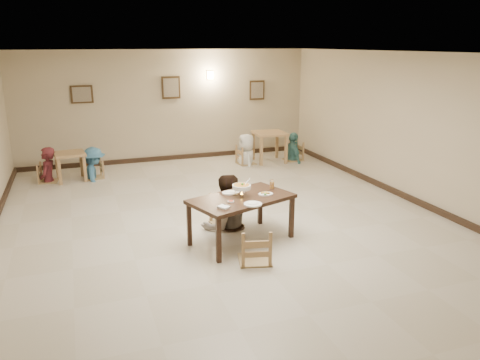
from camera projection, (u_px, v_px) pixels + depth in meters
name	position (u px, v px, depth m)	size (l,w,h in m)	color
floor	(224.00, 220.00, 8.65)	(10.00, 10.00, 0.00)	#BDB29D
ceiling	(223.00, 53.00, 7.80)	(10.00, 10.00, 0.00)	silver
wall_back	(168.00, 106.00, 12.75)	(10.00, 10.00, 0.00)	tan
wall_front	(415.00, 260.00, 3.71)	(10.00, 10.00, 0.00)	tan
wall_right	(410.00, 128.00, 9.52)	(10.00, 10.00, 0.00)	tan
baseboard_back	(170.00, 158.00, 13.12)	(8.00, 0.06, 0.12)	black
baseboard_right	(402.00, 195.00, 9.91)	(0.06, 10.00, 0.12)	black
picture_a	(82.00, 94.00, 11.88)	(0.55, 0.04, 0.45)	#332211
picture_b	(171.00, 88.00, 12.60)	(0.50, 0.04, 0.60)	#332211
picture_c	(257.00, 90.00, 13.45)	(0.45, 0.04, 0.55)	#332211
wall_sconce	(210.00, 75.00, 12.87)	(0.16, 0.05, 0.22)	#FFD88C
main_table	(241.00, 202.00, 7.56)	(1.84, 1.40, 0.77)	#331F13
chair_far	(226.00, 197.00, 8.33)	(0.49, 0.49, 1.03)	tan
chair_near	(255.00, 229.00, 6.90)	(0.48, 0.48, 1.02)	tan
main_diner	(225.00, 175.00, 8.11)	(0.93, 0.72, 1.91)	gray
curry_warmer	(242.00, 187.00, 7.54)	(0.33, 0.30, 0.27)	silver
rice_plate_far	(231.00, 192.00, 7.73)	(0.30, 0.30, 0.07)	white
rice_plate_near	(253.00, 204.00, 7.18)	(0.28, 0.28, 0.06)	white
fried_plate	(266.00, 194.00, 7.66)	(0.25, 0.25, 0.05)	white
chili_dish	(231.00, 201.00, 7.31)	(0.10, 0.10, 0.02)	white
napkin_cutlery	(224.00, 207.00, 7.04)	(0.22, 0.26, 0.03)	white
drink_glass	(272.00, 185.00, 7.96)	(0.08, 0.08, 0.15)	white
bg_table_left	(70.00, 158.00, 11.03)	(0.75, 0.75, 0.68)	#A47E53
bg_table_right	(270.00, 137.00, 12.75)	(0.87, 0.87, 0.83)	#A47E53
bg_chair_ll	(47.00, 164.00, 10.93)	(0.40, 0.40, 0.86)	tan
bg_chair_lr	(93.00, 161.00, 11.24)	(0.41, 0.41, 0.87)	tan
bg_chair_rl	(246.00, 147.00, 12.57)	(0.45, 0.45, 0.96)	tan
bg_chair_rr	(293.00, 143.00, 12.96)	(0.46, 0.46, 0.97)	tan
bg_diner_a	(45.00, 147.00, 10.82)	(0.61, 0.40, 1.67)	#531C21
bg_diner_b	(92.00, 147.00, 11.14)	(0.99, 0.57, 1.53)	teal
bg_diner_c	(246.00, 134.00, 12.47)	(0.80, 0.52, 1.64)	silver
bg_diner_d	(294.00, 133.00, 12.88)	(0.92, 0.38, 1.57)	teal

